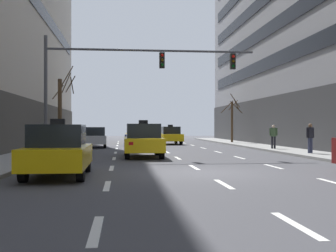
% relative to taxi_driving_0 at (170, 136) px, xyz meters
% --- Properties ---
extents(ground_plane, '(120.00, 120.00, 0.00)m').
position_rel_taxi_driving_0_xyz_m(ground_plane, '(-1.52, -24.30, -0.79)').
color(ground_plane, '#424247').
extents(lane_stripe_l1_s2, '(0.16, 2.00, 0.01)m').
position_rel_taxi_driving_0_xyz_m(lane_stripe_l1_s2, '(-4.71, -32.30, -0.78)').
color(lane_stripe_l1_s2, silver).
rests_on(lane_stripe_l1_s2, ground).
extents(lane_stripe_l1_s3, '(0.16, 2.00, 0.01)m').
position_rel_taxi_driving_0_xyz_m(lane_stripe_l1_s3, '(-4.71, -27.30, -0.78)').
color(lane_stripe_l1_s3, silver).
rests_on(lane_stripe_l1_s3, ground).
extents(lane_stripe_l1_s4, '(0.16, 2.00, 0.01)m').
position_rel_taxi_driving_0_xyz_m(lane_stripe_l1_s4, '(-4.71, -22.30, -0.78)').
color(lane_stripe_l1_s4, silver).
rests_on(lane_stripe_l1_s4, ground).
extents(lane_stripe_l1_s5, '(0.16, 2.00, 0.01)m').
position_rel_taxi_driving_0_xyz_m(lane_stripe_l1_s5, '(-4.71, -17.30, -0.78)').
color(lane_stripe_l1_s5, silver).
rests_on(lane_stripe_l1_s5, ground).
extents(lane_stripe_l1_s6, '(0.16, 2.00, 0.01)m').
position_rel_taxi_driving_0_xyz_m(lane_stripe_l1_s6, '(-4.71, -12.30, -0.78)').
color(lane_stripe_l1_s6, silver).
rests_on(lane_stripe_l1_s6, ground).
extents(lane_stripe_l1_s7, '(0.16, 2.00, 0.01)m').
position_rel_taxi_driving_0_xyz_m(lane_stripe_l1_s7, '(-4.71, -7.30, -0.78)').
color(lane_stripe_l1_s7, silver).
rests_on(lane_stripe_l1_s7, ground).
extents(lane_stripe_l1_s8, '(0.16, 2.00, 0.01)m').
position_rel_taxi_driving_0_xyz_m(lane_stripe_l1_s8, '(-4.71, -2.30, -0.78)').
color(lane_stripe_l1_s8, silver).
rests_on(lane_stripe_l1_s8, ground).
extents(lane_stripe_l1_s9, '(0.16, 2.00, 0.01)m').
position_rel_taxi_driving_0_xyz_m(lane_stripe_l1_s9, '(-4.71, 2.70, -0.78)').
color(lane_stripe_l1_s9, silver).
rests_on(lane_stripe_l1_s9, ground).
extents(lane_stripe_l1_s10, '(0.16, 2.00, 0.01)m').
position_rel_taxi_driving_0_xyz_m(lane_stripe_l1_s10, '(-4.71, 7.70, -0.78)').
color(lane_stripe_l1_s10, silver).
rests_on(lane_stripe_l1_s10, ground).
extents(lane_stripe_l2_s2, '(0.16, 2.00, 0.01)m').
position_rel_taxi_driving_0_xyz_m(lane_stripe_l2_s2, '(-1.52, -32.30, -0.78)').
color(lane_stripe_l2_s2, silver).
rests_on(lane_stripe_l2_s2, ground).
extents(lane_stripe_l2_s3, '(0.16, 2.00, 0.01)m').
position_rel_taxi_driving_0_xyz_m(lane_stripe_l2_s3, '(-1.52, -27.30, -0.78)').
color(lane_stripe_l2_s3, silver).
rests_on(lane_stripe_l2_s3, ground).
extents(lane_stripe_l2_s4, '(0.16, 2.00, 0.01)m').
position_rel_taxi_driving_0_xyz_m(lane_stripe_l2_s4, '(-1.52, -22.30, -0.78)').
color(lane_stripe_l2_s4, silver).
rests_on(lane_stripe_l2_s4, ground).
extents(lane_stripe_l2_s5, '(0.16, 2.00, 0.01)m').
position_rel_taxi_driving_0_xyz_m(lane_stripe_l2_s5, '(-1.52, -17.30, -0.78)').
color(lane_stripe_l2_s5, silver).
rests_on(lane_stripe_l2_s5, ground).
extents(lane_stripe_l2_s6, '(0.16, 2.00, 0.01)m').
position_rel_taxi_driving_0_xyz_m(lane_stripe_l2_s6, '(-1.52, -12.30, -0.78)').
color(lane_stripe_l2_s6, silver).
rests_on(lane_stripe_l2_s6, ground).
extents(lane_stripe_l2_s7, '(0.16, 2.00, 0.01)m').
position_rel_taxi_driving_0_xyz_m(lane_stripe_l2_s7, '(-1.52, -7.30, -0.78)').
color(lane_stripe_l2_s7, silver).
rests_on(lane_stripe_l2_s7, ground).
extents(lane_stripe_l2_s8, '(0.16, 2.00, 0.01)m').
position_rel_taxi_driving_0_xyz_m(lane_stripe_l2_s8, '(-1.52, -2.30, -0.78)').
color(lane_stripe_l2_s8, silver).
rests_on(lane_stripe_l2_s8, ground).
extents(lane_stripe_l2_s9, '(0.16, 2.00, 0.01)m').
position_rel_taxi_driving_0_xyz_m(lane_stripe_l2_s9, '(-1.52, 2.70, -0.78)').
color(lane_stripe_l2_s9, silver).
rests_on(lane_stripe_l2_s9, ground).
extents(lane_stripe_l2_s10, '(0.16, 2.00, 0.01)m').
position_rel_taxi_driving_0_xyz_m(lane_stripe_l2_s10, '(-1.52, 7.70, -0.78)').
color(lane_stripe_l2_s10, silver).
rests_on(lane_stripe_l2_s10, ground).
extents(lane_stripe_l3_s3, '(0.16, 2.00, 0.01)m').
position_rel_taxi_driving_0_xyz_m(lane_stripe_l3_s3, '(1.66, -27.30, -0.78)').
color(lane_stripe_l3_s3, silver).
rests_on(lane_stripe_l3_s3, ground).
extents(lane_stripe_l3_s4, '(0.16, 2.00, 0.01)m').
position_rel_taxi_driving_0_xyz_m(lane_stripe_l3_s4, '(1.66, -22.30, -0.78)').
color(lane_stripe_l3_s4, silver).
rests_on(lane_stripe_l3_s4, ground).
extents(lane_stripe_l3_s5, '(0.16, 2.00, 0.01)m').
position_rel_taxi_driving_0_xyz_m(lane_stripe_l3_s5, '(1.66, -17.30, -0.78)').
color(lane_stripe_l3_s5, silver).
rests_on(lane_stripe_l3_s5, ground).
extents(lane_stripe_l3_s6, '(0.16, 2.00, 0.01)m').
position_rel_taxi_driving_0_xyz_m(lane_stripe_l3_s6, '(1.66, -12.30, -0.78)').
color(lane_stripe_l3_s6, silver).
rests_on(lane_stripe_l3_s6, ground).
extents(lane_stripe_l3_s7, '(0.16, 2.00, 0.01)m').
position_rel_taxi_driving_0_xyz_m(lane_stripe_l3_s7, '(1.66, -7.30, -0.78)').
color(lane_stripe_l3_s7, silver).
rests_on(lane_stripe_l3_s7, ground).
extents(lane_stripe_l3_s8, '(0.16, 2.00, 0.01)m').
position_rel_taxi_driving_0_xyz_m(lane_stripe_l3_s8, '(1.66, -2.30, -0.78)').
color(lane_stripe_l3_s8, silver).
rests_on(lane_stripe_l3_s8, ground).
extents(lane_stripe_l3_s9, '(0.16, 2.00, 0.01)m').
position_rel_taxi_driving_0_xyz_m(lane_stripe_l3_s9, '(1.66, 2.70, -0.78)').
color(lane_stripe_l3_s9, silver).
rests_on(lane_stripe_l3_s9, ground).
extents(lane_stripe_l3_s10, '(0.16, 2.00, 0.01)m').
position_rel_taxi_driving_0_xyz_m(lane_stripe_l3_s10, '(1.66, 7.70, -0.78)').
color(lane_stripe_l3_s10, silver).
rests_on(lane_stripe_l3_s10, ground).
extents(taxi_driving_0, '(1.98, 4.33, 1.77)m').
position_rel_taxi_driving_0_xyz_m(taxi_driving_0, '(0.00, 0.00, 0.00)').
color(taxi_driving_0, black).
rests_on(taxi_driving_0, ground).
extents(taxi_driving_1, '(1.95, 4.63, 1.92)m').
position_rel_taxi_driving_0_xyz_m(taxi_driving_1, '(-3.23, -16.55, 0.07)').
color(taxi_driving_1, black).
rests_on(taxi_driving_1, ground).
extents(taxi_driving_2, '(1.87, 4.41, 1.83)m').
position_rel_taxi_driving_0_xyz_m(taxi_driving_2, '(-6.31, -25.05, 0.03)').
color(taxi_driving_2, black).
rests_on(taxi_driving_2, ground).
extents(car_driving_3, '(1.88, 4.20, 1.55)m').
position_rel_taxi_driving_0_xyz_m(car_driving_3, '(-6.37, -5.61, -0.02)').
color(car_driving_3, black).
rests_on(car_driving_3, ground).
extents(car_driving_4, '(2.05, 4.48, 1.65)m').
position_rel_taxi_driving_0_xyz_m(car_driving_4, '(-3.10, -3.53, 0.03)').
color(car_driving_4, black).
rests_on(car_driving_4, ground).
extents(taxi_driving_5, '(1.95, 4.29, 1.75)m').
position_rel_taxi_driving_0_xyz_m(taxi_driving_5, '(-3.01, 2.76, -0.01)').
color(taxi_driving_5, black).
rests_on(taxi_driving_5, ground).
extents(traffic_signal_0, '(11.20, 0.35, 6.22)m').
position_rel_taxi_driving_0_xyz_m(traffic_signal_0, '(-4.25, -15.77, 3.77)').
color(traffic_signal_0, '#4C4C51').
rests_on(traffic_signal_0, sidewalk_left).
extents(street_tree_0, '(1.80, 2.12, 6.04)m').
position_rel_taxi_driving_0_xyz_m(street_tree_0, '(-8.92, -5.70, 2.07)').
color(street_tree_0, '#4C3823').
rests_on(street_tree_0, sidewalk_left).
extents(street_tree_1, '(1.87, 1.88, 4.49)m').
position_rel_taxi_driving_0_xyz_m(street_tree_1, '(5.94, 0.77, 1.53)').
color(street_tree_1, '#4C3823').
rests_on(street_tree_1, sidewalk_right).
extents(pedestrian_0, '(0.48, 0.34, 1.57)m').
position_rel_taxi_driving_0_xyz_m(pedestrian_0, '(5.65, -11.15, 0.26)').
color(pedestrian_0, black).
rests_on(pedestrian_0, sidewalk_right).
extents(pedestrian_1, '(0.51, 0.30, 1.62)m').
position_rel_taxi_driving_0_xyz_m(pedestrian_1, '(5.92, -16.21, 0.29)').
color(pedestrian_1, '#383D59').
rests_on(pedestrian_1, sidewalk_right).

